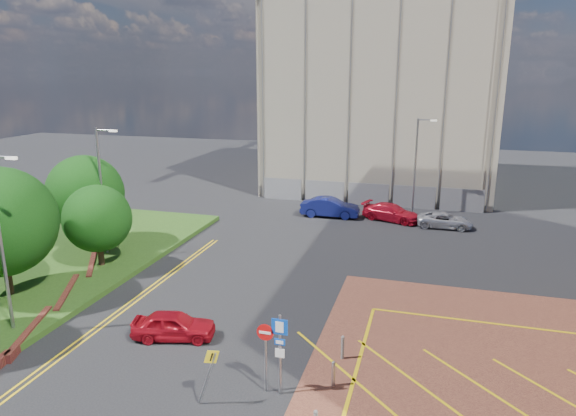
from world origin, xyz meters
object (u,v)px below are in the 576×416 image
at_px(tree_b, 0,222).
at_px(lamp_left_far, 102,186).
at_px(lamp_left_near, 1,237).
at_px(car_red_back, 391,212).
at_px(sign_cluster, 274,346).
at_px(car_red_left, 174,325).
at_px(lamp_back, 416,163).
at_px(car_blue_back, 330,207).
at_px(tree_d, 85,193).
at_px(warning_sign, 209,370).
at_px(car_silver_back, 445,220).
at_px(tree_c, 97,219).

xyz_separation_m(tree_b, lamp_left_far, (1.08, 7.00, 0.42)).
relative_size(lamp_left_near, car_red_back, 1.71).
height_order(sign_cluster, car_red_left, sign_cluster).
bearing_deg(lamp_left_far, sign_cluster, -36.82).
xyz_separation_m(lamp_left_near, car_red_back, (14.87, 23.54, -3.98)).
distance_m(lamp_back, car_blue_back, 7.97).
distance_m(lamp_back, car_red_back, 4.72).
relative_size(tree_b, tree_d, 1.11).
bearing_deg(lamp_back, warning_sign, -101.50).
distance_m(lamp_back, warning_sign, 29.11).
relative_size(car_red_back, car_silver_back, 1.13).
distance_m(lamp_left_far, car_red_back, 21.99).
relative_size(lamp_back, car_blue_back, 1.67).
relative_size(lamp_back, warning_sign, 3.57).
bearing_deg(sign_cluster, tree_c, 146.84).
distance_m(warning_sign, car_blue_back, 25.75).
xyz_separation_m(sign_cluster, car_silver_back, (6.27, 23.72, -1.38)).
height_order(car_red_back, car_silver_back, car_red_back).
height_order(tree_b, tree_d, tree_b).
relative_size(lamp_left_far, car_red_back, 1.71).
bearing_deg(tree_b, lamp_left_near, -44.25).
height_order(tree_d, car_red_back, tree_d).
bearing_deg(lamp_back, car_red_left, -111.01).
bearing_deg(car_blue_back, tree_b, 145.29).
relative_size(tree_b, car_red_left, 1.83).
bearing_deg(warning_sign, car_red_back, 80.92).
xyz_separation_m(warning_sign, car_red_left, (-3.57, 4.04, -0.80)).
relative_size(tree_c, sign_cluster, 1.53).
bearing_deg(sign_cluster, lamp_left_far, 143.18).
bearing_deg(car_red_back, car_silver_back, -83.26).
height_order(lamp_left_far, car_blue_back, lamp_left_far).
relative_size(lamp_left_near, warning_sign, 3.57).
bearing_deg(tree_b, tree_d, 97.13).
distance_m(tree_c, lamp_left_near, 8.20).
xyz_separation_m(tree_d, car_silver_back, (23.07, 11.71, -3.30)).
bearing_deg(lamp_left_near, car_red_left, 13.05).
bearing_deg(lamp_left_far, lamp_left_near, -78.69).
bearing_deg(car_red_back, tree_d, 141.63).
relative_size(tree_c, car_red_back, 1.05).
relative_size(lamp_left_near, lamp_left_far, 1.00).
distance_m(tree_d, lamp_left_far, 2.44).
height_order(tree_b, warning_sign, tree_b).
xyz_separation_m(tree_d, sign_cluster, (16.80, -12.02, -1.92)).
height_order(lamp_left_near, lamp_left_far, same).
height_order(lamp_left_far, lamp_back, lamp_left_far).
bearing_deg(car_red_left, lamp_left_near, 88.88).
height_order(tree_b, car_blue_back, tree_b).
bearing_deg(tree_c, car_red_left, -37.61).
bearing_deg(car_red_left, sign_cluster, -129.84).
bearing_deg(car_red_left, lamp_left_far, 33.48).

